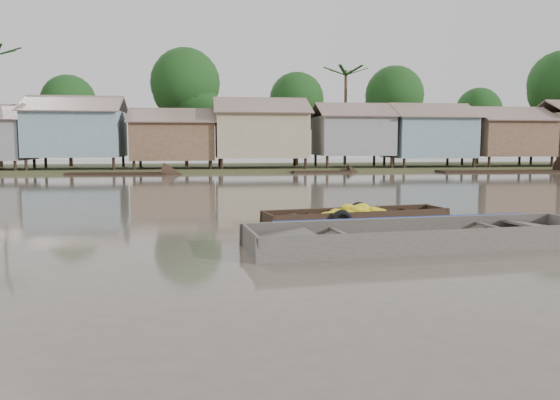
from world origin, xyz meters
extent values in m
plane|color=#534B40|center=(0.00, 0.00, 0.00)|extent=(120.00, 120.00, 0.00)
cube|color=#384723|center=(0.00, 33.00, 0.00)|extent=(120.00, 12.00, 0.50)
cube|color=gray|center=(-10.50, 29.50, 2.70)|extent=(6.20, 5.20, 3.20)
cube|color=brown|center=(-10.50, 28.10, 4.75)|extent=(6.60, 3.02, 1.28)
cube|color=brown|center=(-10.50, 30.90, 4.75)|extent=(6.60, 3.02, 1.28)
cube|color=brown|center=(-3.80, 29.50, 2.20)|extent=(5.80, 4.60, 2.70)
cube|color=brown|center=(-3.80, 28.26, 4.00)|extent=(6.20, 2.67, 1.14)
cube|color=brown|center=(-3.80, 30.74, 4.00)|extent=(6.20, 2.67, 1.14)
cube|color=#9C8E6C|center=(2.50, 29.50, 2.65)|extent=(6.50, 5.30, 3.30)
cube|color=brown|center=(2.50, 28.07, 4.75)|extent=(6.90, 3.08, 1.31)
cube|color=brown|center=(2.50, 30.93, 4.75)|extent=(6.90, 3.08, 1.31)
cube|color=gray|center=(9.50, 29.50, 2.60)|extent=(5.40, 4.70, 2.90)
cube|color=brown|center=(9.50, 28.23, 4.50)|extent=(5.80, 2.73, 1.17)
cube|color=brown|center=(9.50, 30.77, 4.50)|extent=(5.80, 2.73, 1.17)
cube|color=gray|center=(15.50, 29.50, 2.50)|extent=(6.00, 5.00, 3.10)
cube|color=brown|center=(15.50, 28.15, 4.50)|extent=(6.40, 2.90, 1.24)
cube|color=brown|center=(15.50, 30.85, 4.50)|extent=(6.40, 2.90, 1.24)
cube|color=brown|center=(22.00, 29.50, 2.45)|extent=(5.70, 4.90, 2.80)
cube|color=brown|center=(22.00, 28.18, 4.30)|extent=(6.10, 2.85, 1.21)
cube|color=brown|center=(22.00, 30.82, 4.30)|extent=(6.10, 2.85, 1.21)
cylinder|color=#473323|center=(-12.00, 34.00, 2.45)|extent=(0.28, 0.28, 4.90)
sphere|color=#103414|center=(-12.00, 34.00, 5.25)|extent=(4.20, 4.20, 4.20)
cylinder|color=#473323|center=(-3.00, 33.00, 3.15)|extent=(0.28, 0.28, 6.30)
sphere|color=#103414|center=(-3.00, 33.00, 6.75)|extent=(5.40, 5.40, 5.40)
cylinder|color=#473323|center=(6.00, 34.00, 2.62)|extent=(0.28, 0.28, 5.25)
sphere|color=#103414|center=(6.00, 34.00, 5.62)|extent=(4.50, 4.50, 4.50)
cylinder|color=#473323|center=(14.00, 33.00, 2.80)|extent=(0.28, 0.28, 5.60)
sphere|color=#103414|center=(14.00, 33.00, 6.00)|extent=(4.80, 4.80, 4.80)
cylinder|color=#473323|center=(22.00, 34.00, 2.27)|extent=(0.28, 0.28, 4.55)
sphere|color=#103414|center=(22.00, 34.00, 4.88)|extent=(3.90, 3.90, 3.90)
cylinder|color=#473323|center=(29.00, 33.00, 3.32)|extent=(0.28, 0.28, 6.65)
cylinder|color=#473323|center=(10.00, 33.50, 4.00)|extent=(0.24, 0.24, 8.00)
cube|color=black|center=(2.24, 3.02, -0.08)|extent=(4.97, 1.75, 0.08)
cube|color=black|center=(2.15, 3.55, 0.11)|extent=(4.94, 0.98, 0.46)
cube|color=black|center=(2.33, 2.50, 0.11)|extent=(4.94, 0.98, 0.46)
cube|color=black|center=(4.65, 3.43, 0.11)|extent=(0.24, 1.08, 0.44)
cube|color=black|center=(4.23, 3.36, 0.17)|extent=(1.00, 1.06, 0.18)
cube|color=black|center=(-0.17, 2.61, 0.11)|extent=(0.24, 1.08, 0.44)
cube|color=black|center=(0.25, 2.68, 0.17)|extent=(1.00, 1.06, 0.18)
cube|color=black|center=(1.09, 2.83, 0.20)|extent=(0.27, 1.04, 0.05)
cube|color=black|center=(3.39, 3.22, 0.20)|extent=(0.27, 1.04, 0.05)
ellipsoid|color=yellow|center=(2.00, 3.03, 0.37)|extent=(0.42, 0.32, 0.23)
ellipsoid|color=yellow|center=(2.37, 2.75, 0.16)|extent=(0.36, 0.27, 0.20)
ellipsoid|color=yellow|center=(1.44, 2.84, 0.12)|extent=(0.34, 0.26, 0.19)
ellipsoid|color=yellow|center=(1.66, 2.66, 0.16)|extent=(0.43, 0.33, 0.24)
ellipsoid|color=yellow|center=(1.70, 2.75, 0.20)|extent=(0.39, 0.30, 0.22)
ellipsoid|color=yellow|center=(1.62, 2.74, 0.19)|extent=(0.44, 0.34, 0.25)
ellipsoid|color=yellow|center=(2.07, 3.22, 0.23)|extent=(0.36, 0.28, 0.20)
ellipsoid|color=yellow|center=(2.41, 3.36, 0.20)|extent=(0.38, 0.29, 0.21)
ellipsoid|color=yellow|center=(1.97, 2.74, 0.25)|extent=(0.34, 0.26, 0.19)
ellipsoid|color=yellow|center=(2.06, 2.92, 0.30)|extent=(0.41, 0.32, 0.23)
ellipsoid|color=yellow|center=(2.18, 3.12, 0.29)|extent=(0.42, 0.32, 0.23)
ellipsoid|color=yellow|center=(2.42, 2.89, 0.26)|extent=(0.38, 0.30, 0.21)
ellipsoid|color=yellow|center=(1.95, 3.23, 0.27)|extent=(0.35, 0.27, 0.19)
ellipsoid|color=yellow|center=(1.51, 2.86, 0.20)|extent=(0.44, 0.34, 0.25)
ellipsoid|color=yellow|center=(2.38, 3.02, 0.37)|extent=(0.45, 0.35, 0.25)
ellipsoid|color=yellow|center=(1.70, 2.67, 0.14)|extent=(0.43, 0.33, 0.24)
ellipsoid|color=yellow|center=(2.92, 3.01, 0.23)|extent=(0.41, 0.31, 0.23)
ellipsoid|color=yellow|center=(2.07, 3.17, 0.26)|extent=(0.39, 0.30, 0.22)
ellipsoid|color=yellow|center=(2.18, 2.88, 0.34)|extent=(0.42, 0.32, 0.23)
ellipsoid|color=yellow|center=(3.12, 2.86, 0.14)|extent=(0.37, 0.28, 0.20)
ellipsoid|color=yellow|center=(1.67, 2.98, 0.27)|extent=(0.38, 0.29, 0.21)
ellipsoid|color=yellow|center=(2.44, 3.39, 0.19)|extent=(0.37, 0.28, 0.20)
ellipsoid|color=yellow|center=(1.42, 3.00, 0.18)|extent=(0.40, 0.31, 0.22)
ellipsoid|color=yellow|center=(2.56, 3.03, 0.30)|extent=(0.40, 0.31, 0.23)
ellipsoid|color=yellow|center=(2.75, 3.36, 0.17)|extent=(0.38, 0.30, 0.21)
ellipsoid|color=yellow|center=(2.25, 3.10, 0.35)|extent=(0.34, 0.26, 0.19)
ellipsoid|color=yellow|center=(2.66, 2.95, 0.32)|extent=(0.34, 0.27, 0.19)
ellipsoid|color=yellow|center=(2.02, 3.10, 0.27)|extent=(0.39, 0.30, 0.22)
ellipsoid|color=yellow|center=(2.90, 3.33, 0.21)|extent=(0.43, 0.33, 0.24)
ellipsoid|color=yellow|center=(2.32, 2.94, 0.30)|extent=(0.39, 0.30, 0.22)
cylinder|color=#3F6626|center=(1.80, 2.95, 0.37)|extent=(0.04, 0.04, 0.16)
cylinder|color=#3F6626|center=(2.41, 3.05, 0.37)|extent=(0.04, 0.04, 0.16)
cylinder|color=#3F6626|center=(2.85, 3.13, 0.37)|extent=(0.04, 0.04, 0.16)
torus|color=black|center=(2.49, 3.68, 0.13)|extent=(0.69, 0.27, 0.67)
torus|color=black|center=(1.64, 2.31, 0.13)|extent=(0.63, 0.26, 0.61)
cube|color=#3A3731|center=(2.68, -0.39, -0.08)|extent=(7.28, 2.17, 0.08)
cube|color=#3A3731|center=(2.60, 0.48, 0.17)|extent=(7.32, 0.81, 0.59)
cube|color=#3A3731|center=(2.76, -1.27, 0.17)|extent=(7.32, 0.81, 0.59)
cube|color=#3A3731|center=(5.63, -0.13, 0.24)|extent=(1.38, 1.65, 0.23)
cube|color=#3A3731|center=(-0.89, -0.71, 0.17)|extent=(0.22, 1.79, 0.56)
cube|color=#3A3731|center=(-0.27, -0.65, 0.24)|extent=(1.38, 1.65, 0.23)
cube|color=#3A3731|center=(0.97, -0.54, 0.29)|extent=(0.25, 1.72, 0.05)
cube|color=#3A3731|center=(4.39, -0.24, 0.29)|extent=(0.25, 1.72, 0.05)
cube|color=#665E54|center=(2.68, -0.39, -0.04)|extent=(5.56, 1.88, 0.02)
cube|color=navy|center=(2.60, 0.54, 0.40)|extent=(5.91, 0.61, 0.15)
torus|color=olive|center=(3.90, -0.58, -0.01)|extent=(0.41, 0.41, 0.06)
torus|color=olive|center=(3.90, -0.58, 0.03)|extent=(0.33, 0.33, 0.06)
cube|color=black|center=(19.46, 25.40, -0.05)|extent=(9.38, 2.62, 0.35)
cube|color=black|center=(-7.29, 26.22, -0.05)|extent=(6.78, 2.50, 0.35)
cube|color=black|center=(6.55, 26.77, -0.05)|extent=(4.26, 1.19, 0.35)
camera|label=1|loc=(-1.77, -10.81, 2.08)|focal=35.00mm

